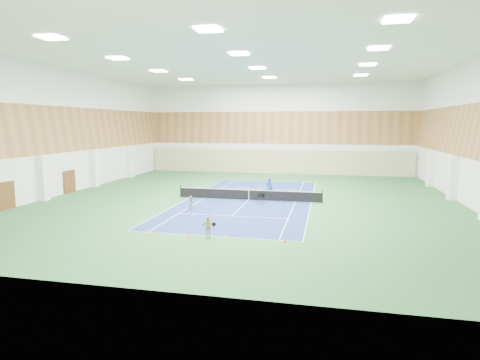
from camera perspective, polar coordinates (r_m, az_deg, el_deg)
name	(u,v)px	position (r m, az deg, el deg)	size (l,w,h in m)	color
ground	(249,200)	(35.66, 1.25, -2.86)	(40.00, 40.00, 0.00)	#2A6232
room_shell	(249,132)	(35.03, 1.28, 6.82)	(36.00, 40.00, 12.00)	white
wood_cladding	(249,109)	(35.05, 1.29, 10.10)	(36.00, 40.00, 8.00)	#A16A3B
ceiling_light_grid	(249,62)	(35.41, 1.31, 16.45)	(21.40, 25.40, 0.06)	white
court_surface	(249,200)	(35.66, 1.25, -2.85)	(10.97, 23.77, 0.01)	navy
tennis_balls_scatter	(249,199)	(35.65, 1.25, -2.79)	(10.57, 22.77, 0.07)	yellow
tennis_net	(249,194)	(35.56, 1.26, -1.99)	(12.80, 0.10, 1.10)	black
back_curtain	(277,162)	(54.78, 5.23, 2.61)	(35.40, 0.16, 3.20)	#C6B793
door_left_a	(6,196)	(36.52, -30.34, -1.95)	(0.08, 1.80, 2.20)	#593319
door_left_b	(69,182)	(42.66, -23.09, -0.21)	(0.08, 1.80, 2.20)	#593319
coach	(269,188)	(36.88, 4.20, -1.09)	(0.66, 0.43, 1.81)	#1F438F
child_court	(191,203)	(31.56, -6.95, -3.29)	(0.56, 0.43, 1.14)	#929199
child_apron	(208,227)	(24.00, -4.61, -6.73)	(0.74, 0.31, 1.25)	tan
ball_cart	(261,199)	(33.88, 2.99, -2.67)	(0.52, 0.52, 0.91)	black
cone_svc_a	(191,214)	(30.08, -7.00, -4.75)	(0.20, 0.20, 0.22)	#E8550C
cone_svc_b	(211,214)	(29.85, -4.19, -4.81)	(0.20, 0.20, 0.22)	#E74C0C
cone_svc_c	(250,215)	(29.55, 1.40, -4.94)	(0.18, 0.18, 0.20)	#DE410B
cone_svc_d	(272,215)	(29.36, 4.64, -5.04)	(0.19, 0.19, 0.21)	#FE540D
cone_base_a	(152,234)	(25.12, -12.39, -7.48)	(0.17, 0.17, 0.19)	#E84F0C
cone_base_b	(189,235)	(24.44, -7.24, -7.76)	(0.19, 0.19, 0.21)	#E7510C
cone_base_c	(230,235)	(24.22, -1.47, -7.81)	(0.21, 0.21, 0.24)	orange
cone_base_d	(285,241)	(23.26, 6.41, -8.58)	(0.19, 0.19, 0.20)	#E34B0B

